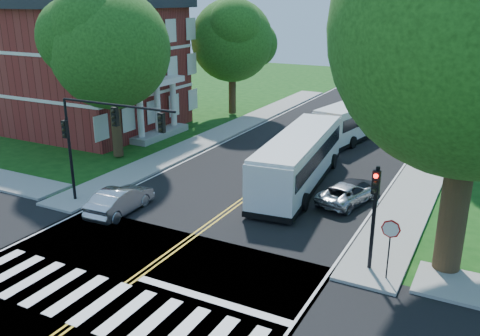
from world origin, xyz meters
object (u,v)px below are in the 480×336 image
Objects in this scene: signal_ne at (374,205)px; hatchback at (120,200)px; bus_lead at (299,159)px; dark_sedan at (355,189)px; suv at (347,193)px; bus_follow at (358,118)px; signal_nw at (100,130)px.

signal_ne is 1.04× the size of hatchback.
signal_ne is at bearing 121.35° from bus_lead.
bus_lead is 3.10× the size of dark_sedan.
suv is at bearing 87.63° from dark_sedan.
signal_ne is at bearing 116.48° from bus_follow.
signal_nw is at bearing 43.94° from dark_sedan.
signal_nw is at bearing -3.77° from hatchback.
signal_nw is 14.13m from signal_ne.
signal_ne is 7.76m from suv.
bus_follow reaches higher than hatchback.
signal_nw is 3.80m from hatchback.
bus_follow is 22.26m from hatchback.
hatchback is 12.23m from suv.
bus_follow reaches higher than dark_sedan.
bus_follow is at bearing -111.32° from hatchback.
signal_ne is 0.38× the size of bus_follow.
bus_lead is at bearing 127.71° from signal_ne.
hatchback is at bearing 82.16° from bus_follow.
signal_nw reaches higher than dark_sedan.
signal_ne is 1.11× the size of dark_sedan.
suv is at bearing 113.23° from signal_ne.
bus_follow is at bearing -65.29° from dark_sedan.
hatchback is 1.07× the size of dark_sedan.
signal_nw reaches higher than bus_lead.
dark_sedan is at bearing 163.85° from bus_lead.
bus_lead is 3.87m from suv.
hatchback is (-13.08, -0.02, -2.25)m from signal_ne.
dark_sedan is at bearing 33.89° from signal_nw.
suv is at bearing -149.74° from hatchback.
suv is 1.05× the size of dark_sedan.
hatchback is at bearing -179.93° from signal_ne.
signal_ne is 13.27m from hatchback.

